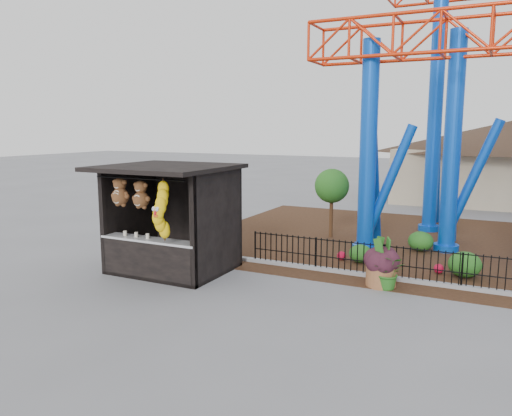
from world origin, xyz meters
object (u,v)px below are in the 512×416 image
at_px(prize_booth, 167,221).
at_px(potted_plant, 389,272).
at_px(roller_coaster, 497,58).
at_px(terracotta_planter, 381,275).

height_order(prize_booth, potted_plant, prize_booth).
relative_size(roller_coaster, potted_plant, 11.95).
xyz_separation_m(prize_booth, potted_plant, (6.08, 1.30, -1.07)).
bearing_deg(terracotta_planter, potted_plant, -36.01).
height_order(prize_booth, roller_coaster, roller_coaster).
distance_m(prize_booth, potted_plant, 6.31).
xyz_separation_m(roller_coaster, potted_plant, (-2.03, -6.03, -5.98)).
relative_size(terracotta_planter, potted_plant, 0.87).
distance_m(roller_coaster, potted_plant, 8.73).
bearing_deg(terracotta_planter, prize_booth, -165.90).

